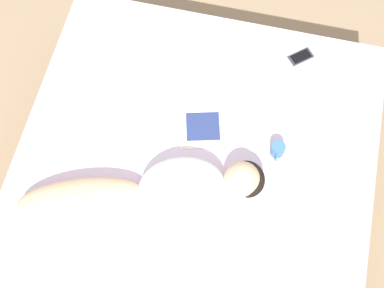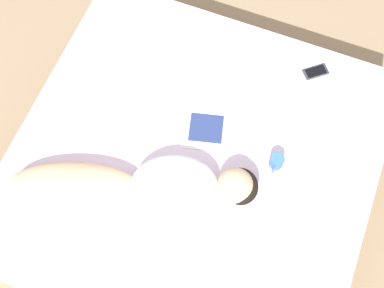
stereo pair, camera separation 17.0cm
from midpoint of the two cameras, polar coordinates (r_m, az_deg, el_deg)
name	(u,v)px [view 1 (the left image)]	position (r m, az deg, el deg)	size (l,w,h in m)	color
ground_plane	(195,191)	(3.44, -1.13, -5.13)	(12.00, 12.00, 0.00)	#9E8466
bed	(195,177)	(3.18, -1.22, -3.61)	(1.97, 2.01, 0.55)	tan
person	(158,190)	(2.78, -5.43, -5.01)	(0.63, 1.29, 0.20)	#DBB28E
open_magazine	(201,106)	(3.05, -0.60, 3.94)	(0.58, 0.39, 0.01)	silver
coffee_mug	(278,150)	(2.92, 7.48, -0.71)	(0.11, 0.08, 0.08)	teal
cell_phone	(301,57)	(3.26, 10.06, 9.06)	(0.15, 0.16, 0.01)	#333842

